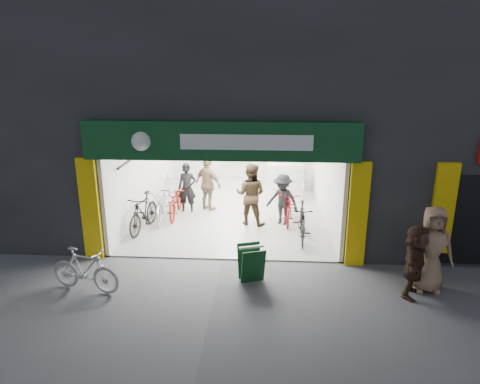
# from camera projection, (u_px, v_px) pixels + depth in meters

# --- Properties ---
(ground) EXTENTS (60.00, 60.00, 0.00)m
(ground) POSITION_uv_depth(u_px,v_px,m) (222.00, 260.00, 10.77)
(ground) COLOR #56565B
(ground) RESTS_ON ground
(building) EXTENTS (17.00, 10.27, 8.00)m
(building) POSITION_uv_depth(u_px,v_px,m) (263.00, 77.00, 14.23)
(building) COLOR #232326
(building) RESTS_ON ground
(bike_left_front) EXTENTS (0.95, 2.08, 1.05)m
(bike_left_front) POSITION_uv_depth(u_px,v_px,m) (161.00, 204.00, 13.41)
(bike_left_front) COLOR silver
(bike_left_front) RESTS_ON ground
(bike_left_midfront) EXTENTS (0.80, 1.95, 1.14)m
(bike_left_midfront) POSITION_uv_depth(u_px,v_px,m) (143.00, 213.00, 12.49)
(bike_left_midfront) COLOR black
(bike_left_midfront) RESTS_ON ground
(bike_left_midback) EXTENTS (0.77, 2.02, 1.05)m
(bike_left_midback) POSITION_uv_depth(u_px,v_px,m) (176.00, 201.00, 13.70)
(bike_left_midback) COLOR maroon
(bike_left_midback) RESTS_ON ground
(bike_left_back) EXTENTS (0.59, 1.58, 0.93)m
(bike_left_back) POSITION_uv_depth(u_px,v_px,m) (167.00, 187.00, 15.47)
(bike_left_back) COLOR #B1B2B6
(bike_left_back) RESTS_ON ground
(bike_right_front) EXTENTS (0.57, 1.80, 1.07)m
(bike_right_front) POSITION_uv_depth(u_px,v_px,m) (302.00, 222.00, 11.82)
(bike_right_front) COLOR black
(bike_right_front) RESTS_ON ground
(bike_right_mid) EXTENTS (0.81, 1.99, 1.02)m
(bike_right_mid) POSITION_uv_depth(u_px,v_px,m) (289.00, 206.00, 13.28)
(bike_right_mid) COLOR maroon
(bike_right_mid) RESTS_ON ground
(bike_right_back) EXTENTS (0.70, 1.77, 1.04)m
(bike_right_back) POSITION_uv_depth(u_px,v_px,m) (304.00, 181.00, 15.95)
(bike_right_back) COLOR #B1B0B5
(bike_right_back) RESTS_ON ground
(parked_bike) EXTENTS (1.71, 0.85, 0.99)m
(parked_bike) POSITION_uv_depth(u_px,v_px,m) (85.00, 270.00, 9.19)
(parked_bike) COLOR #B3B4B8
(parked_bike) RESTS_ON ground
(customer_a) EXTENTS (0.62, 0.42, 1.66)m
(customer_a) POSITION_uv_depth(u_px,v_px,m) (187.00, 188.00, 13.97)
(customer_a) COLOR black
(customer_a) RESTS_ON ground
(customer_b) EXTENTS (1.08, 0.93, 1.92)m
(customer_b) POSITION_uv_depth(u_px,v_px,m) (251.00, 195.00, 12.86)
(customer_b) COLOR #3A2B1A
(customer_b) RESTS_ON ground
(customer_c) EXTENTS (1.19, 1.01, 1.60)m
(customer_c) POSITION_uv_depth(u_px,v_px,m) (283.00, 200.00, 12.87)
(customer_c) COLOR black
(customer_c) RESTS_ON ground
(customer_d) EXTENTS (1.14, 0.98, 1.83)m
(customer_d) POSITION_uv_depth(u_px,v_px,m) (208.00, 184.00, 14.10)
(customer_d) COLOR #8B6D51
(customer_d) RESTS_ON ground
(pedestrian_near) EXTENTS (0.95, 0.63, 1.92)m
(pedestrian_near) POSITION_uv_depth(u_px,v_px,m) (431.00, 249.00, 9.09)
(pedestrian_near) COLOR #927155
(pedestrian_near) RESTS_ON ground
(pedestrian_far) EXTENTS (1.16, 1.51, 1.59)m
(pedestrian_far) POSITION_uv_depth(u_px,v_px,m) (415.00, 261.00, 8.91)
(pedestrian_far) COLOR #3A251A
(pedestrian_far) RESTS_ON ground
(sandwich_board) EXTENTS (0.68, 0.69, 0.83)m
(sandwich_board) POSITION_uv_depth(u_px,v_px,m) (251.00, 263.00, 9.61)
(sandwich_board) COLOR #0E3917
(sandwich_board) RESTS_ON ground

